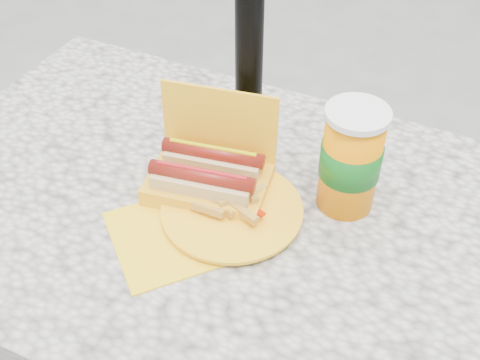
% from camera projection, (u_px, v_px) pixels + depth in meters
% --- Properties ---
extents(picnic_table, '(1.20, 0.80, 0.75)m').
position_uv_depth(picnic_table, '(213.00, 242.00, 1.17)').
color(picnic_table, beige).
rests_on(picnic_table, ground).
extents(hotdog_box, '(0.24, 0.19, 0.18)m').
position_uv_depth(hotdog_box, '(209.00, 174.00, 1.10)').
color(hotdog_box, yellow).
rests_on(hotdog_box, picnic_table).
extents(fries_plate, '(0.34, 0.36, 0.05)m').
position_uv_depth(fries_plate, '(227.00, 210.00, 1.07)').
color(fries_plate, yellow).
rests_on(fries_plate, picnic_table).
extents(soda_cup, '(0.11, 0.11, 0.20)m').
position_uv_depth(soda_cup, '(351.00, 159.00, 1.03)').
color(soda_cup, '#FF8600').
rests_on(soda_cup, picnic_table).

